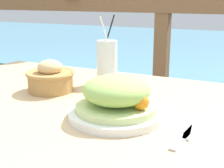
{
  "coord_description": "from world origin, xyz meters",
  "views": [
    {
      "loc": [
        0.48,
        -0.75,
        1.04
      ],
      "look_at": [
        0.09,
        0.04,
        0.8
      ],
      "focal_mm": 50.0,
      "sensor_mm": 36.0,
      "label": 1
    }
  ],
  "objects": [
    {
      "name": "bread_basket",
      "position": [
        -0.15,
        0.07,
        0.78
      ],
      "size": [
        0.16,
        0.16,
        0.11
      ],
      "color": "#AD7F47",
      "rests_on": "patio_table"
    },
    {
      "name": "patio_table",
      "position": [
        0.0,
        0.0,
        0.65
      ],
      "size": [
        1.26,
        0.86,
        0.74
      ],
      "color": "tan",
      "rests_on": "ground_plane"
    },
    {
      "name": "knife",
      "position": [
        0.34,
        -0.03,
        0.74
      ],
      "size": [
        0.04,
        0.18,
        0.0
      ],
      "color": "silver",
      "rests_on": "patio_table"
    },
    {
      "name": "sea_backdrop",
      "position": [
        0.0,
        3.33,
        0.23
      ],
      "size": [
        12.0,
        4.0,
        0.46
      ],
      "color": "#568EA8",
      "rests_on": "ground_plane"
    },
    {
      "name": "salad_plate",
      "position": [
        0.15,
        -0.06,
        0.78
      ],
      "size": [
        0.25,
        0.25,
        0.11
      ],
      "color": "white",
      "rests_on": "patio_table"
    },
    {
      "name": "railing_fence",
      "position": [
        0.0,
        0.83,
        0.79
      ],
      "size": [
        2.8,
        0.08,
        1.06
      ],
      "color": "brown",
      "rests_on": "ground_plane"
    },
    {
      "name": "drink_glass",
      "position": [
        -0.02,
        0.24,
        0.82
      ],
      "size": [
        0.08,
        0.08,
        0.25
      ],
      "color": "silver",
      "rests_on": "patio_table"
    },
    {
      "name": "fork",
      "position": [
        0.35,
        -0.09,
        0.74
      ],
      "size": [
        0.04,
        0.18,
        0.0
      ],
      "color": "silver",
      "rests_on": "patio_table"
    }
  ]
}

